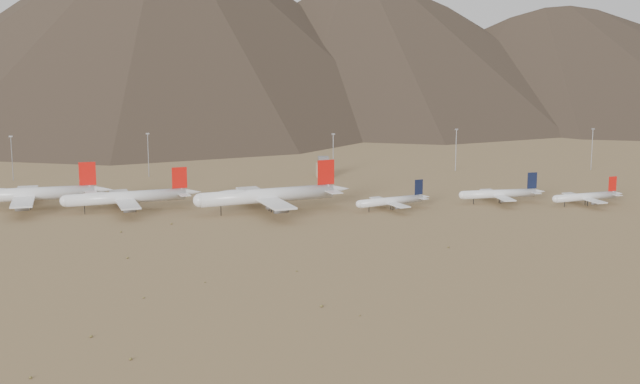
{
  "coord_description": "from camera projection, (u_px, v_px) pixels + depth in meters",
  "views": [
    {
      "loc": [
        -21.72,
        -389.08,
        84.67
      ],
      "look_at": [
        19.26,
        30.0,
        7.67
      ],
      "focal_mm": 50.0,
      "sensor_mm": 36.0,
      "label": 1
    }
  ],
  "objects": [
    {
      "name": "widebody_east",
      "position": [
        268.0,
        195.0,
        418.17
      ],
      "size": [
        75.55,
        59.88,
        23.11
      ],
      "rotation": [
        0.0,
        0.0,
        0.29
      ],
      "color": "white",
      "rests_on": "ground"
    },
    {
      "name": "mast_far_west",
      "position": [
        12.0,
        156.0,
        503.58
      ],
      "size": [
        2.0,
        0.6,
        25.7
      ],
      "color": "gray",
      "rests_on": "ground"
    },
    {
      "name": "narrowbody_b",
      "position": [
        501.0,
        194.0,
        439.43
      ],
      "size": [
        45.23,
        32.68,
        14.94
      ],
      "rotation": [
        0.0,
        0.0,
        0.1
      ],
      "color": "white",
      "rests_on": "ground"
    },
    {
      "name": "control_tower",
      "position": [
        323.0,
        168.0,
        517.62
      ],
      "size": [
        8.0,
        8.0,
        12.0
      ],
      "color": "tan",
      "rests_on": "ground"
    },
    {
      "name": "mast_centre",
      "position": [
        333.0,
        153.0,
        514.86
      ],
      "size": [
        2.0,
        0.6,
        25.7
      ],
      "color": "gray",
      "rests_on": "ground"
    },
    {
      "name": "desert_scrub",
      "position": [
        167.0,
        297.0,
        285.34
      ],
      "size": [
        415.32,
        175.64,
        0.82
      ],
      "color": "olive",
      "rests_on": "ground"
    },
    {
      "name": "narrowbody_a",
      "position": [
        393.0,
        201.0,
        423.51
      ],
      "size": [
        38.92,
        29.18,
        13.52
      ],
      "rotation": [
        0.0,
        0.0,
        0.37
      ],
      "color": "white",
      "rests_on": "ground"
    },
    {
      "name": "mast_west",
      "position": [
        148.0,
        153.0,
        516.75
      ],
      "size": [
        2.0,
        0.6,
        25.7
      ],
      "color": "gray",
      "rests_on": "ground"
    },
    {
      "name": "mast_east",
      "position": [
        456.0,
        148.0,
        538.99
      ],
      "size": [
        2.0,
        0.6,
        25.7
      ],
      "color": "gray",
      "rests_on": "ground"
    },
    {
      "name": "mast_far_east",
      "position": [
        592.0,
        147.0,
        541.79
      ],
      "size": [
        2.0,
        0.6,
        25.7
      ],
      "color": "gray",
      "rests_on": "ground"
    },
    {
      "name": "widebody_west",
      "position": [
        28.0,
        194.0,
        423.72
      ],
      "size": [
        73.03,
        56.95,
        21.83
      ],
      "rotation": [
        0.0,
        0.0,
        0.16
      ],
      "color": "white",
      "rests_on": "ground"
    },
    {
      "name": "widebody_centre",
      "position": [
        127.0,
        197.0,
        419.96
      ],
      "size": [
        65.13,
        51.32,
        19.72
      ],
      "rotation": [
        0.0,
        0.0,
        0.24
      ],
      "color": "white",
      "rests_on": "ground"
    },
    {
      "name": "ground",
      "position": [
        284.0,
        222.0,
        398.23
      ],
      "size": [
        3000.0,
        3000.0,
        0.0
      ],
      "primitive_type": "plane",
      "color": "#96784D",
      "rests_on": "ground"
    },
    {
      "name": "narrowbody_c",
      "position": [
        587.0,
        197.0,
        434.28
      ],
      "size": [
        39.98,
        29.5,
        13.47
      ],
      "rotation": [
        0.0,
        0.0,
        0.25
      ],
      "color": "white",
      "rests_on": "ground"
    }
  ]
}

